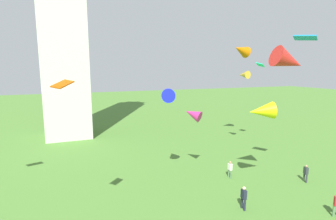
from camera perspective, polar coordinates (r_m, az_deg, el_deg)
person_0 at (r=25.10m, az=13.77°, el=-12.66°), size 0.25×0.51×1.63m
person_2 at (r=20.20m, az=16.66°, el=-18.15°), size 0.33×0.54×1.76m
person_4 at (r=26.68m, az=28.58°, el=-12.22°), size 0.35×0.49×1.62m
kite_flying_0 at (r=35.50m, az=16.11°, el=12.85°), size 2.68×1.91×2.03m
kite_flying_1 at (r=14.62m, az=-22.68°, el=5.40°), size 1.24×1.18×0.46m
kite_flying_2 at (r=17.93m, az=25.50°, el=9.95°), size 2.49×1.80×1.92m
kite_flying_4 at (r=23.00m, az=28.50°, el=14.11°), size 1.80×1.96×0.43m
kite_flying_5 at (r=32.61m, az=16.67°, el=7.57°), size 1.16×1.51×1.01m
kite_flying_6 at (r=24.00m, az=20.24°, el=-0.25°), size 2.64×2.17×1.70m
kite_flying_7 at (r=22.20m, az=-0.32°, el=2.97°), size 1.56×2.14×1.57m
kite_flying_8 at (r=24.09m, az=5.59°, el=-0.91°), size 1.95×2.04×1.48m
kite_flying_9 at (r=34.10m, az=20.06°, el=9.53°), size 1.45×1.41×0.63m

